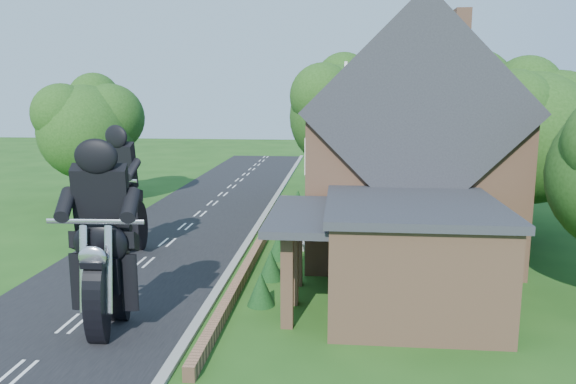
# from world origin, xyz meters

# --- Properties ---
(ground) EXTENTS (120.00, 120.00, 0.00)m
(ground) POSITION_xyz_m (0.00, 0.00, 0.00)
(ground) COLOR #1D4714
(ground) RESTS_ON ground
(road) EXTENTS (7.00, 80.00, 0.02)m
(road) POSITION_xyz_m (0.00, 0.00, 0.01)
(road) COLOR black
(road) RESTS_ON ground
(kerb) EXTENTS (0.30, 80.00, 0.12)m
(kerb) POSITION_xyz_m (3.65, 0.00, 0.06)
(kerb) COLOR gray
(kerb) RESTS_ON ground
(garden_wall) EXTENTS (0.30, 22.00, 0.40)m
(garden_wall) POSITION_xyz_m (4.30, 5.00, 0.20)
(garden_wall) COLOR #9C6C4F
(garden_wall) RESTS_ON ground
(house) EXTENTS (9.54, 8.64, 10.24)m
(house) POSITION_xyz_m (10.49, 6.00, 4.34)
(house) COLOR #9C6C4F
(house) RESTS_ON ground
(annex) EXTENTS (7.05, 5.94, 3.44)m
(annex) POSITION_xyz_m (9.87, -0.80, 1.77)
(annex) COLOR #9C6C4F
(annex) RESTS_ON ground
(tree_house_right) EXTENTS (6.51, 6.00, 8.40)m
(tree_house_right) POSITION_xyz_m (16.65, 8.62, 5.19)
(tree_house_right) COLOR black
(tree_house_right) RESTS_ON ground
(tree_behind_house) EXTENTS (7.81, 7.20, 10.08)m
(tree_behind_house) POSITION_xyz_m (14.18, 16.14, 6.23)
(tree_behind_house) COLOR black
(tree_behind_house) RESTS_ON ground
(tree_behind_left) EXTENTS (6.94, 6.40, 9.16)m
(tree_behind_left) POSITION_xyz_m (8.16, 17.13, 5.73)
(tree_behind_left) COLOR black
(tree_behind_left) RESTS_ON ground
(tree_far_road) EXTENTS (6.08, 5.60, 7.84)m
(tree_far_road) POSITION_xyz_m (-6.86, 14.11, 4.84)
(tree_far_road) COLOR black
(tree_far_road) RESTS_ON ground
(shrub_a) EXTENTS (0.90, 0.90, 1.10)m
(shrub_a) POSITION_xyz_m (5.30, -1.00, 0.55)
(shrub_a) COLOR black
(shrub_a) RESTS_ON ground
(shrub_b) EXTENTS (0.90, 0.90, 1.10)m
(shrub_b) POSITION_xyz_m (5.30, 1.50, 0.55)
(shrub_b) COLOR black
(shrub_b) RESTS_ON ground
(shrub_c) EXTENTS (0.90, 0.90, 1.10)m
(shrub_c) POSITION_xyz_m (5.30, 4.00, 0.55)
(shrub_c) COLOR black
(shrub_c) RESTS_ON ground
(shrub_d) EXTENTS (0.90, 0.90, 1.10)m
(shrub_d) POSITION_xyz_m (5.30, 9.00, 0.55)
(shrub_d) COLOR black
(shrub_d) RESTS_ON ground
(shrub_e) EXTENTS (0.90, 0.90, 1.10)m
(shrub_e) POSITION_xyz_m (5.30, 11.50, 0.55)
(shrub_e) COLOR black
(shrub_e) RESTS_ON ground
(shrub_f) EXTENTS (0.90, 0.90, 1.10)m
(shrub_f) POSITION_xyz_m (5.30, 14.00, 0.55)
(shrub_f) COLOR black
(shrub_f) RESTS_ON ground
(motorcycle_lead) EXTENTS (0.53, 1.80, 1.66)m
(motorcycle_lead) POSITION_xyz_m (1.28, -3.44, 0.83)
(motorcycle_lead) COLOR black
(motorcycle_lead) RESTS_ON ground
(motorcycle_follow) EXTENTS (1.08, 1.78, 1.62)m
(motorcycle_follow) POSITION_xyz_m (-1.18, 4.07, 0.81)
(motorcycle_follow) COLOR black
(motorcycle_follow) RESTS_ON ground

